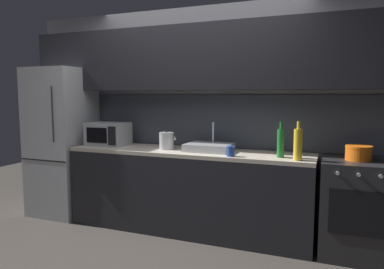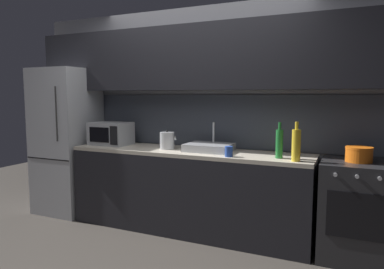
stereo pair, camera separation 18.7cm
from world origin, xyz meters
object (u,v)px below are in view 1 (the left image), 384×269
(microwave, at_px, (108,134))
(mug_blue, at_px, (231,151))
(oven_range, at_px, (354,208))
(refrigerator, at_px, (62,142))
(cooking_pot, at_px, (359,153))
(kettle, at_px, (167,141))
(wine_bottle_green, at_px, (281,143))
(wine_bottle_yellow, at_px, (298,144))

(microwave, xyz_separation_m, mug_blue, (1.57, -0.23, -0.08))
(oven_range, xyz_separation_m, mug_blue, (-1.13, -0.21, 0.50))
(refrigerator, relative_size, oven_range, 2.03)
(oven_range, relative_size, cooking_pot, 3.88)
(kettle, bearing_deg, oven_range, 0.26)
(microwave, relative_size, mug_blue, 4.52)
(refrigerator, xyz_separation_m, kettle, (1.46, -0.01, 0.08))
(wine_bottle_green, bearing_deg, cooking_pot, 8.12)
(mug_blue, bearing_deg, kettle, 165.37)
(microwave, bearing_deg, kettle, -2.08)
(oven_range, height_order, mug_blue, mug_blue)
(kettle, bearing_deg, mug_blue, -14.63)
(kettle, bearing_deg, wine_bottle_green, -4.02)
(refrigerator, bearing_deg, mug_blue, -5.48)
(refrigerator, distance_m, kettle, 1.47)
(refrigerator, bearing_deg, oven_range, -0.02)
(refrigerator, distance_m, wine_bottle_yellow, 2.89)
(microwave, height_order, cooking_pot, microwave)
(wine_bottle_yellow, bearing_deg, cooking_pot, 20.73)
(microwave, distance_m, mug_blue, 1.59)
(refrigerator, xyz_separation_m, wine_bottle_yellow, (2.88, -0.20, 0.14))
(cooking_pot, bearing_deg, microwave, 179.61)
(oven_range, distance_m, wine_bottle_green, 0.90)
(kettle, height_order, wine_bottle_yellow, wine_bottle_yellow)
(kettle, bearing_deg, cooking_pot, 0.30)
(kettle, xyz_separation_m, cooking_pot, (1.93, 0.01, -0.03))
(wine_bottle_green, bearing_deg, mug_blue, -165.61)
(refrigerator, relative_size, kettle, 8.67)
(cooking_pot, bearing_deg, wine_bottle_green, -171.88)
(microwave, bearing_deg, refrigerator, -178.45)
(wine_bottle_green, height_order, mug_blue, wine_bottle_green)
(mug_blue, bearing_deg, microwave, 171.52)
(microwave, height_order, kettle, microwave)
(oven_range, relative_size, wine_bottle_green, 2.63)
(wine_bottle_green, xyz_separation_m, mug_blue, (-0.46, -0.12, -0.09))
(refrigerator, height_order, wine_bottle_yellow, refrigerator)
(wine_bottle_green, xyz_separation_m, wine_bottle_yellow, (0.17, -0.10, 0.01))
(wine_bottle_yellow, bearing_deg, kettle, 172.51)
(oven_range, bearing_deg, wine_bottle_green, -171.86)
(microwave, bearing_deg, cooking_pot, -0.39)
(oven_range, bearing_deg, kettle, -179.74)
(refrigerator, xyz_separation_m, cooking_pot, (3.40, 0.00, 0.06))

